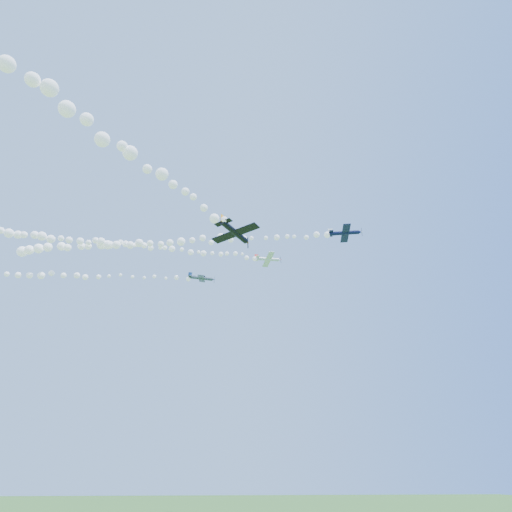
{
  "coord_description": "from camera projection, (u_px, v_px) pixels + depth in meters",
  "views": [
    {
      "loc": [
        -0.02,
        -78.25,
        7.33
      ],
      "look_at": [
        7.23,
        -4.43,
        45.54
      ],
      "focal_mm": 30.0,
      "sensor_mm": 36.0,
      "label": 1
    }
  ],
  "objects": [
    {
      "name": "plane_white",
      "position": [
        268.0,
        259.0,
        102.22
      ],
      "size": [
        6.68,
        7.03,
        1.78
      ],
      "rotation": [
        -0.09,
        -0.05,
        0.14
      ],
      "color": "silver"
    },
    {
      "name": "smoke_trail_white",
      "position": [
        115.0,
        244.0,
        94.83
      ],
      "size": [
        65.87,
        11.09,
        2.84
      ],
      "primitive_type": null,
      "color": "white"
    },
    {
      "name": "plane_navy",
      "position": [
        345.0,
        233.0,
        90.15
      ],
      "size": [
        7.3,
        7.74,
        2.13
      ],
      "rotation": [
        -0.01,
        -0.01,
        -0.19
      ],
      "color": "#0C1035"
    },
    {
      "name": "smoke_trail_navy",
      "position": [
        170.0,
        242.0,
        93.28
      ],
      "size": [
        70.1,
        15.91,
        2.86
      ],
      "primitive_type": null,
      "color": "white"
    },
    {
      "name": "plane_grey",
      "position": [
        201.0,
        278.0,
        97.7
      ],
      "size": [
        6.35,
        6.53,
        2.43
      ],
      "rotation": [
        0.18,
        0.09,
        -0.02
      ],
      "color": "#3C4758"
    },
    {
      "name": "smoke_trail_grey",
      "position": [
        23.0,
        274.0,
        94.69
      ],
      "size": [
        74.97,
        3.55,
        2.94
      ],
      "primitive_type": null,
      "color": "white"
    },
    {
      "name": "plane_black",
      "position": [
        235.0,
        232.0,
        56.31
      ],
      "size": [
        6.23,
        5.88,
        2.19
      ],
      "rotation": [
        -0.05,
        0.03,
        0.92
      ],
      "color": "black"
    }
  ]
}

